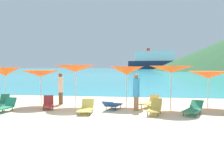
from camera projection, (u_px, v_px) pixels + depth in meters
ground_plane at (116, 96)px, 20.15m from camera, size 50.00×100.00×0.30m
ocean_water at (145, 69)px, 235.51m from camera, size 650.00×440.00×0.02m
umbrella_0 at (5, 72)px, 14.71m from camera, size 1.94×1.94×2.20m
umbrella_1 at (41, 73)px, 14.05m from camera, size 2.28×2.28×2.05m
umbrella_2 at (76, 69)px, 13.62m from camera, size 2.45×2.45×2.35m
umbrella_3 at (127, 71)px, 13.77m from camera, size 2.13×2.13×2.27m
umbrella_4 at (171, 69)px, 12.57m from camera, size 2.47×2.47×2.30m
umbrella_5 at (209, 75)px, 13.26m from camera, size 2.18×2.18×2.01m
lounge_chair_0 at (2, 102)px, 13.65m from camera, size 0.85×1.49×0.67m
lounge_chair_1 at (193, 109)px, 11.47m from camera, size 1.25×1.74×0.61m
lounge_chair_2 at (5, 106)px, 12.22m from camera, size 0.71×1.33×0.66m
lounge_chair_3 at (112, 105)px, 12.79m from camera, size 0.93×1.58×0.52m
lounge_chair_4 at (155, 108)px, 11.54m from camera, size 0.80×1.60×0.68m
lounge_chair_5 at (48, 104)px, 13.06m from camera, size 0.98×1.39×0.67m
lounge_chair_6 at (86, 108)px, 11.76m from camera, size 0.68×1.39×0.64m
lounge_chair_8 at (150, 102)px, 13.60m from camera, size 1.14×1.61×0.63m
beachgoer_1 at (61, 88)px, 14.63m from camera, size 0.33×0.33×1.87m
beachgoer_2 at (136, 91)px, 12.42m from camera, size 0.33×0.33×1.88m
cruise_ship at (155, 61)px, 258.18m from camera, size 56.02×18.10×22.01m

